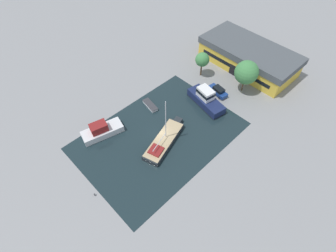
% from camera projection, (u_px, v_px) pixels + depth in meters
% --- Properties ---
extents(ground_plane, '(440.00, 440.00, 0.00)m').
position_uv_depth(ground_plane, '(160.00, 136.00, 50.44)').
color(ground_plane, gray).
extents(water_canal, '(21.21, 30.41, 0.01)m').
position_uv_depth(water_canal, '(160.00, 136.00, 50.44)').
color(water_canal, '#19282D').
rests_on(water_canal, ground).
extents(warehouse_building, '(23.20, 11.67, 5.20)m').
position_uv_depth(warehouse_building, '(249.00, 56.00, 62.72)').
color(warehouse_building, gold).
rests_on(warehouse_building, ground).
extents(quay_tree_near_building, '(5.06, 5.06, 7.56)m').
position_uv_depth(quay_tree_near_building, '(246.00, 72.00, 54.97)').
color(quay_tree_near_building, brown).
rests_on(quay_tree_near_building, ground).
extents(quay_tree_by_water, '(3.20, 3.20, 5.97)m').
position_uv_depth(quay_tree_by_water, '(202.00, 60.00, 59.01)').
color(quay_tree_by_water, brown).
rests_on(quay_tree_by_water, ground).
extents(parked_car, '(4.89, 2.49, 1.77)m').
position_uv_depth(parked_car, '(218.00, 91.00, 57.41)').
color(parked_car, navy).
rests_on(parked_car, ground).
extents(sailboat_moored, '(6.14, 11.84, 10.16)m').
position_uv_depth(sailboat_moored, '(164.00, 140.00, 48.93)').
color(sailboat_moored, '#23282D').
rests_on(sailboat_moored, water_canal).
extents(motor_cruiser, '(9.61, 4.89, 3.82)m').
position_uv_depth(motor_cruiser, '(206.00, 99.00, 55.01)').
color(motor_cruiser, '#19234C').
rests_on(motor_cruiser, water_canal).
extents(small_dinghy, '(4.27, 2.12, 0.62)m').
position_uv_depth(small_dinghy, '(150.00, 105.00, 55.31)').
color(small_dinghy, white).
rests_on(small_dinghy, water_canal).
extents(cabin_boat, '(4.81, 8.28, 2.97)m').
position_uv_depth(cabin_boat, '(102.00, 130.00, 49.91)').
color(cabin_boat, silver).
rests_on(cabin_boat, water_canal).
extents(mooring_bollard, '(0.23, 0.23, 0.60)m').
position_uv_depth(mooring_bollard, '(95.00, 195.00, 42.24)').
color(mooring_bollard, '#47474C').
rests_on(mooring_bollard, ground).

